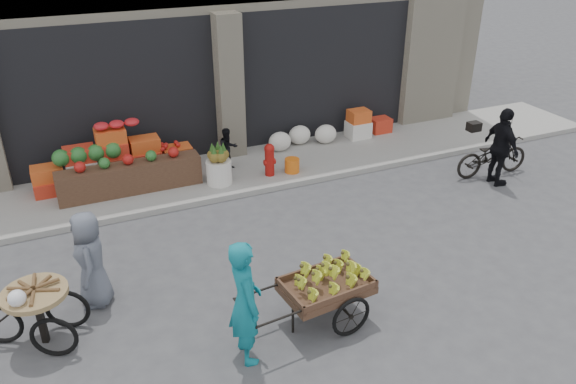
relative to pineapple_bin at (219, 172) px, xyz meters
name	(u,v)px	position (x,y,z in m)	size (l,w,h in m)	color
ground	(333,272)	(0.75, -3.60, -0.37)	(80.00, 80.00, 0.00)	#424244
sidewalk	(246,170)	(0.75, 0.50, -0.31)	(18.00, 2.20, 0.12)	gray
fruit_display	(125,158)	(-1.73, 0.78, 0.30)	(3.10, 1.12, 1.24)	red
pineapple_bin	(219,172)	(0.00, 0.00, 0.00)	(0.52, 0.52, 0.50)	silver
fire_hydrant	(269,158)	(1.10, -0.05, 0.13)	(0.22, 0.22, 0.71)	#A5140F
orange_bucket	(292,165)	(1.60, -0.10, -0.10)	(0.32, 0.32, 0.30)	orange
right_bay_goods	(338,129)	(3.36, 1.10, 0.04)	(3.35, 0.60, 0.70)	silver
seated_person	(228,149)	(0.40, 0.60, 0.21)	(0.45, 0.35, 0.93)	black
banana_cart	(324,285)	(0.06, -4.60, 0.25)	(2.11, 1.03, 0.85)	brown
vendor_woman	(245,302)	(-1.15, -4.81, 0.50)	(0.63, 0.42, 1.74)	#117583
tricycle_cart	(37,308)	(-3.56, -3.47, 0.20)	(1.45, 1.09, 0.95)	#9E7F51
vendor_grey	(91,259)	(-2.79, -2.86, 0.38)	(0.73, 0.47, 1.49)	slate
bicycle	(492,156)	(5.59, -1.74, 0.08)	(0.60, 1.72, 0.90)	black
cyclist	(501,147)	(5.39, -2.14, 0.46)	(0.97, 0.40, 1.66)	black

